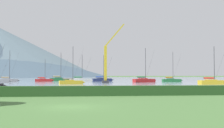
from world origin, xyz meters
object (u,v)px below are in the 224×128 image
Objects in this scene: sailboat_slip_0 at (172,80)px; sailboat_slip_11 at (144,80)px; sailboat_slip_4 at (102,80)px; sailboat_slip_8 at (60,79)px; sailboat_slip_9 at (213,82)px; sailboat_slip_5 at (81,80)px; sailboat_slip_3 at (44,80)px; dock_crane at (106,65)px; sailboat_slip_2 at (8,80)px; sailboat_slip_1 at (71,82)px.

sailboat_slip_11 is (-10.76, -3.98, 0.08)m from sailboat_slip_0.
sailboat_slip_0 is 25.61m from sailboat_slip_4.
sailboat_slip_9 is (42.69, -44.62, -0.06)m from sailboat_slip_8.
sailboat_slip_9 is at bearing -53.44° from sailboat_slip_5.
sailboat_slip_0 is 11.47m from sailboat_slip_11.
sailboat_slip_0 is 1.28× the size of sailboat_slip_3.
sailboat_slip_11 is (29.70, -22.73, -0.02)m from sailboat_slip_8.
sailboat_slip_5 is at bearing 151.65° from sailboat_slip_11.
sailboat_slip_3 is at bearing 173.87° from sailboat_slip_4.
sailboat_slip_11 is at bearing -29.46° from sailboat_slip_3.
sailboat_slip_8 is 0.63× the size of dock_crane.
sailboat_slip_11 is at bearing -52.26° from sailboat_slip_4.
dock_crane is (33.55, -16.94, 4.71)m from sailboat_slip_2.
dock_crane reaches higher than sailboat_slip_8.
sailboat_slip_3 is 59.26m from sailboat_slip_9.
sailboat_slip_5 is 0.81× the size of sailboat_slip_11.
sailboat_slip_0 is at bearing 3.95° from sailboat_slip_11.
sailboat_slip_8 reaches higher than sailboat_slip_2.
sailboat_slip_3 is 0.72× the size of sailboat_slip_8.
sailboat_slip_5 is 21.49m from sailboat_slip_11.
sailboat_slip_0 is 0.92× the size of sailboat_slip_8.
sailboat_slip_2 is 1.36× the size of sailboat_slip_3.
sailboat_slip_3 is at bearing -7.54° from sailboat_slip_2.
sailboat_slip_4 is at bearing 57.78° from sailboat_slip_1.
sailboat_slip_2 is 26.47m from sailboat_slip_5.
sailboat_slip_11 reaches higher than sailboat_slip_0.
dock_crane is (10.21, 9.68, 4.75)m from sailboat_slip_1.
sailboat_slip_3 is 21.58m from sailboat_slip_4.
dock_crane is at bearing -68.43° from sailboat_slip_5.
sailboat_slip_8 is at bearing 54.02° from sailboat_slip_3.
sailboat_slip_1 is 38.86m from sailboat_slip_8.
sailboat_slip_0 is at bearing -25.80° from sailboat_slip_2.
sailboat_slip_2 reaches higher than sailboat_slip_5.
sailboat_slip_8 is (16.98, 11.73, 0.08)m from sailboat_slip_2.
sailboat_slip_1 is at bearing 167.56° from sailboat_slip_9.
sailboat_slip_8 is 1.17× the size of sailboat_slip_9.
sailboat_slip_11 reaches higher than sailboat_slip_9.
dock_crane is at bearing -50.27° from sailboat_slip_3.
sailboat_slip_3 is 0.45× the size of dock_crane.
sailboat_slip_4 is at bearing -14.63° from sailboat_slip_2.
sailboat_slip_2 is 1.14× the size of sailboat_slip_4.
sailboat_slip_11 is (-12.99, 21.89, 0.04)m from sailboat_slip_9.
sailboat_slip_4 is 18.74m from sailboat_slip_11.
sailboat_slip_0 is 0.92× the size of sailboat_slip_11.
sailboat_slip_8 reaches higher than sailboat_slip_9.
sailboat_slip_2 is 1.14× the size of sailboat_slip_9.
sailboat_slip_4 is 0.86× the size of sailboat_slip_8.
sailboat_slip_8 is (4.90, 9.32, 0.15)m from sailboat_slip_3.
sailboat_slip_8 is (-16.68, 9.26, 0.05)m from sailboat_slip_4.
sailboat_slip_5 is at bearing 70.75° from sailboat_slip_1.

